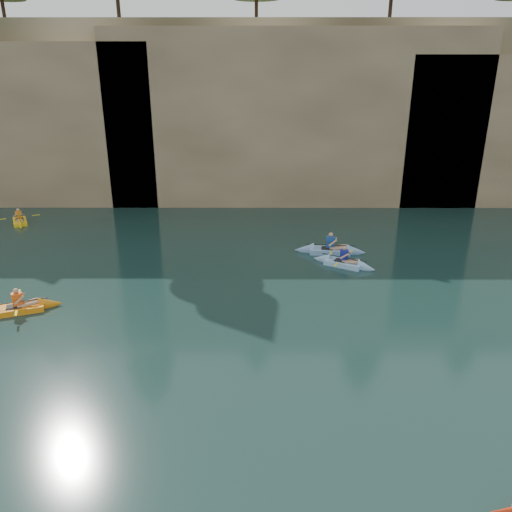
{
  "coord_description": "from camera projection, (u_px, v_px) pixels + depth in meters",
  "views": [
    {
      "loc": [
        -0.4,
        -10.6,
        8.79
      ],
      "look_at": [
        -0.45,
        4.57,
        3.0
      ],
      "focal_mm": 35.0,
      "sensor_mm": 36.0,
      "label": 1
    }
  ],
  "objects": [
    {
      "name": "ground",
      "position": [
        273.0,
        425.0,
        13.04
      ],
      "size": [
        160.0,
        160.0,
        0.0
      ],
      "primitive_type": "plane",
      "color": "black",
      "rests_on": "ground"
    },
    {
      "name": "cliff",
      "position": [
        263.0,
        104.0,
        38.93
      ],
      "size": [
        70.0,
        16.0,
        12.0
      ],
      "primitive_type": "cube",
      "color": "tan",
      "rests_on": "ground"
    },
    {
      "name": "cliff_slab_center",
      "position": [
        295.0,
        117.0,
        32.12
      ],
      "size": [
        24.0,
        2.4,
        11.4
      ],
      "primitive_type": "cube",
      "color": "tan",
      "rests_on": "ground"
    },
    {
      "name": "sea_cave_center",
      "position": [
        203.0,
        182.0,
        32.99
      ],
      "size": [
        3.5,
        1.0,
        3.2
      ],
      "primitive_type": "cube",
      "color": "black",
      "rests_on": "ground"
    },
    {
      "name": "sea_cave_east",
      "position": [
        416.0,
        173.0,
        32.71
      ],
      "size": [
        5.0,
        1.0,
        4.5
      ],
      "primitive_type": "cube",
      "color": "black",
      "rests_on": "ground"
    },
    {
      "name": "kayaker_orange",
      "position": [
        19.0,
        308.0,
        19.03
      ],
      "size": [
        3.21,
        2.24,
        1.2
      ],
      "rotation": [
        0.0,
        0.0,
        0.37
      ],
      "color": "orange",
      "rests_on": "ground"
    },
    {
      "name": "kayaker_ltblue_near",
      "position": [
        344.0,
        263.0,
        23.4
      ],
      "size": [
        3.03,
        2.17,
        1.22
      ],
      "rotation": [
        0.0,
        0.0,
        -0.52
      ],
      "color": "#90BEF1",
      "rests_on": "ground"
    },
    {
      "name": "kayaker_yellow",
      "position": [
        20.0,
        221.0,
        29.7
      ],
      "size": [
        2.06,
        2.8,
        1.14
      ],
      "rotation": [
        0.0,
        0.0,
        -1.1
      ],
      "color": "yellow",
      "rests_on": "ground"
    },
    {
      "name": "kayaker_ltblue_mid",
      "position": [
        330.0,
        250.0,
        24.95
      ],
      "size": [
        3.61,
        2.63,
        1.35
      ],
      "rotation": [
        0.0,
        0.0,
        -0.11
      ],
      "color": "#7CA2CF",
      "rests_on": "ground"
    }
  ]
}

